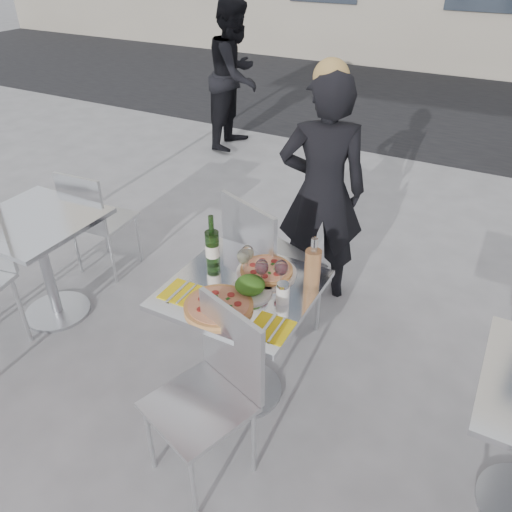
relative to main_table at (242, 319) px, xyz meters
The scene contains 21 objects.
ground 0.54m from the main_table, ahead, with size 80.00×80.00×0.00m, color slate.
street_asphalt 6.52m from the main_table, 90.00° to the left, with size 24.00×5.00×0.00m, color black.
main_table is the anchor object (origin of this frame).
side_table_left 1.50m from the main_table, behind, with size 0.72×0.72×0.75m.
chair_far 0.51m from the main_table, 104.57° to the left, with size 0.60×0.61×1.01m.
chair_near 0.45m from the main_table, 76.93° to the right, with size 0.53×0.53×0.90m.
side_chair_lfar 1.65m from the main_table, 160.95° to the left, with size 0.42×0.43×0.85m.
woman_diner 1.14m from the main_table, 90.90° to the left, with size 0.58×0.38×1.60m, color black.
pedestrian_a 4.06m from the main_table, 120.72° to the left, with size 0.82×0.64×1.68m, color black.
pizza_near 0.30m from the main_table, 94.60° to the right, with size 0.33×0.33×0.02m.
pizza_far 0.29m from the main_table, 72.14° to the left, with size 0.31×0.31×0.03m.
salad_plate 0.25m from the main_table, 17.47° to the right, with size 0.22×0.22×0.09m.
wine_bottle 0.41m from the main_table, 156.15° to the left, with size 0.07×0.08×0.29m.
carafe 0.48m from the main_table, 26.83° to the left, with size 0.08×0.08×0.29m.
sugar_shaker 0.35m from the main_table, ahead, with size 0.06×0.06×0.11m.
wineglass_white_a 0.34m from the main_table, 114.13° to the left, with size 0.07×0.07×0.16m.
wineglass_white_b 0.35m from the main_table, 107.32° to the left, with size 0.07×0.07×0.16m.
wineglass_red_a 0.34m from the main_table, 33.84° to the left, with size 0.07×0.07×0.16m.
wineglass_red_b 0.37m from the main_table, 29.17° to the left, with size 0.07×0.07×0.16m.
napkin_left 0.37m from the main_table, 142.58° to the right, with size 0.18×0.20×0.01m.
napkin_right 0.40m from the main_table, 37.69° to the right, with size 0.18×0.20×0.01m.
Camera 1 is at (1.02, -1.74, 2.24)m, focal length 35.00 mm.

